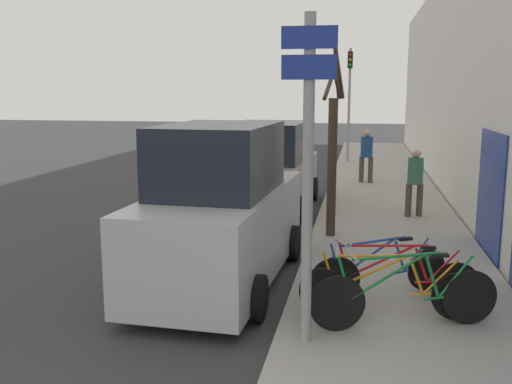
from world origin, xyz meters
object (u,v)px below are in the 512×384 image
object	(u,v)px
bicycle_1	(389,289)
parked_car_1	(270,171)
parked_car_0	(222,213)
bicycle_0	(405,296)
signpost	(308,173)
bicycle_3	(380,271)
traffic_light	(349,90)
pedestrian_near	(415,178)
bicycle_2	(397,277)
pedestrian_far	(367,152)
street_tree	(333,149)

from	to	relation	value
bicycle_1	parked_car_1	world-z (taller)	parked_car_1
parked_car_0	bicycle_0	bearing A→B (deg)	-28.30
signpost	bicycle_3	xyz separation A→B (m)	(0.89, 1.64, -1.61)
parked_car_0	parked_car_1	xyz separation A→B (m)	(-0.16, 5.70, -0.12)
bicycle_0	parked_car_1	xyz separation A→B (m)	(-2.86, 7.33, 0.45)
traffic_light	bicycle_1	bearing A→B (deg)	-86.66
bicycle_0	pedestrian_near	world-z (taller)	pedestrian_near
bicycle_1	parked_car_1	bearing A→B (deg)	17.38
signpost	bicycle_3	distance (m)	2.47
signpost	bicycle_2	size ratio (longest dim) A/B	1.68
signpost	parked_car_0	size ratio (longest dim) A/B	0.80
pedestrian_far	traffic_light	bearing A→B (deg)	-72.84
bicycle_0	pedestrian_far	xyz separation A→B (m)	(-0.41, 11.32, 0.56)
parked_car_1	traffic_light	size ratio (longest dim) A/B	1.05
bicycle_2	parked_car_0	bearing A→B (deg)	72.59
traffic_light	pedestrian_far	bearing A→B (deg)	-82.16
signpost	bicycle_0	xyz separation A→B (m)	(1.16, 0.59, -1.57)
bicycle_0	parked_car_0	xyz separation A→B (m)	(-2.69, 1.63, 0.58)
signpost	parked_car_1	distance (m)	8.17
bicycle_2	bicycle_3	world-z (taller)	bicycle_3
bicycle_0	bicycle_2	distance (m)	0.84
bicycle_0	street_tree	size ratio (longest dim) A/B	0.60
signpost	street_tree	bearing A→B (deg)	89.75
bicycle_0	bicycle_1	bearing A→B (deg)	12.29
bicycle_3	pedestrian_near	distance (m)	5.55
signpost	bicycle_2	distance (m)	2.42
signpost	bicycle_0	world-z (taller)	signpost
parked_car_1	street_tree	world-z (taller)	street_tree
parked_car_0	street_tree	world-z (taller)	street_tree
bicycle_0	traffic_light	size ratio (longest dim) A/B	0.51
bicycle_0	bicycle_3	bearing A→B (deg)	-3.19
bicycle_3	parked_car_1	size ratio (longest dim) A/B	0.41
bicycle_0	street_tree	bearing A→B (deg)	-2.99
street_tree	bicycle_1	bearing A→B (deg)	-76.93
bicycle_3	pedestrian_far	bearing A→B (deg)	-27.58
signpost	traffic_light	bearing A→B (deg)	89.87
parked_car_0	parked_car_1	bearing A→B (deg)	94.47
bicycle_1	bicycle_0	bearing A→B (deg)	-153.88
signpost	bicycle_0	size ratio (longest dim) A/B	1.62
bicycle_0	parked_car_0	distance (m)	3.20
bicycle_0	bicycle_1	xyz separation A→B (m)	(-0.18, 0.31, -0.04)
signpost	parked_car_1	xyz separation A→B (m)	(-1.70, 7.91, -1.12)
bicycle_2	street_tree	xyz separation A→B (m)	(-1.08, 3.59, 1.38)
signpost	pedestrian_far	world-z (taller)	signpost
bicycle_3	bicycle_1	bearing A→B (deg)	158.39
bicycle_3	parked_car_0	distance (m)	2.57
signpost	parked_car_0	xyz separation A→B (m)	(-1.54, 2.21, -1.00)
pedestrian_near	signpost	bearing A→B (deg)	57.47
bicycle_0	pedestrian_far	world-z (taller)	pedestrian_far
bicycle_0	parked_car_0	size ratio (longest dim) A/B	0.49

